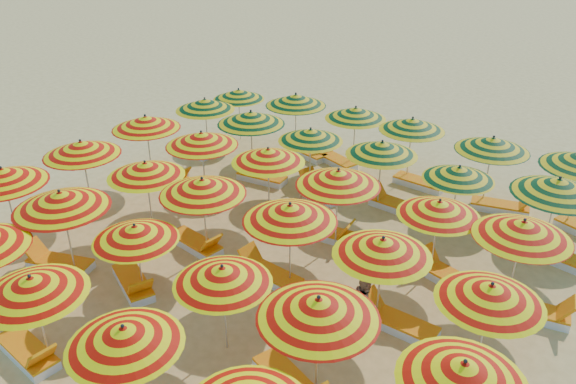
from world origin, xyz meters
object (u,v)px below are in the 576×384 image
Objects in this scene: lounger_6 at (77,204)px; lounger_19 at (562,258)px; umbrella_19 at (202,139)px; lounger_18 at (395,205)px; lounger_12 at (324,232)px; lounger_23 at (501,206)px; umbrella_12 at (81,148)px; lounger_20 at (306,152)px; umbrella_3 at (124,336)px; umbrella_27 at (382,148)px; umbrella_22 at (439,208)px; umbrella_30 at (239,94)px; umbrella_13 at (146,169)px; lounger_3 at (59,263)px; beachgoer_b at (365,302)px; umbrella_17 at (491,294)px; umbrella_23 at (523,229)px; lounger_9 at (398,323)px; umbrella_21 at (338,178)px; lounger_0 at (28,352)px; lounger_22 at (420,183)px; umbrella_24 at (205,104)px; umbrella_15 at (290,213)px; umbrella_33 at (412,124)px; umbrella_29 at (558,187)px; lounger_14 at (532,311)px; lounger_5 at (290,382)px; umbrella_16 at (383,247)px; umbrella_8 at (135,233)px; umbrella_7 at (61,200)px; lounger_7 at (196,244)px; umbrella_18 at (146,122)px; umbrella_25 at (251,118)px; umbrella_9 at (222,275)px; umbrella_34 at (493,144)px; umbrella_6 at (3,176)px; umbrella_11 at (463,372)px; umbrella_32 at (356,113)px; umbrella_26 at (311,135)px; umbrella_2 at (32,286)px; umbrella_10 at (318,308)px; lounger_13 at (448,277)px; lounger_17 at (320,191)px; lounger_11 at (191,193)px; umbrella_14 at (202,187)px; lounger_4 at (134,283)px.

lounger_6 is 0.96× the size of lounger_19.
lounger_18 is (5.28, 2.86, -1.93)m from umbrella_19.
lounger_12 is 0.98× the size of lounger_23.
umbrella_12 reaches higher than lounger_20.
umbrella_3 is 0.99× the size of umbrella_27.
umbrella_30 is (-9.87, 4.43, -0.03)m from umbrella_22.
umbrella_13 is 3.31m from lounger_3.
umbrella_19 is at bearing 44.78° from beachgoer_b.
umbrella_17 is 1.25× the size of lounger_19.
umbrella_23 is 3.46m from lounger_9.
umbrella_21 reaches higher than lounger_0.
umbrella_24 is at bearing -161.53° from lounger_22.
umbrella_33 is at bearing 90.98° from umbrella_15.
lounger_14 is at bearing -81.77° from umbrella_29.
umbrella_19 reaches higher than beachgoer_b.
lounger_5 is (1.92, -7.61, -1.86)m from umbrella_27.
umbrella_13 is 0.99× the size of umbrella_16.
lounger_12 is at bearing 66.57° from umbrella_8.
lounger_5 is (6.67, -0.02, -2.00)m from umbrella_7.
lounger_3 is at bearing -122.11° from lounger_7.
umbrella_25 is (2.62, 2.25, 0.03)m from umbrella_18.
umbrella_3 reaches higher than lounger_12.
umbrella_17 is at bearing 27.42° from umbrella_9.
umbrella_34 is 12.85m from lounger_6.
lounger_5 is 1.01× the size of lounger_14.
umbrella_6 reaches higher than lounger_9.
umbrella_22 is at bearing -110.77° from lounger_23.
umbrella_11 is 0.94× the size of umbrella_22.
beachgoer_b is at bearing -34.97° from umbrella_25.
umbrella_32 is 1.51× the size of lounger_12.
umbrella_3 reaches higher than lounger_0.
umbrella_16 reaches higher than umbrella_11.
lounger_0 is (-0.84, -12.43, -1.84)m from umbrella_32.
umbrella_26 is at bearing 57.18° from umbrella_6.
umbrella_19 is 0.97× the size of umbrella_21.
umbrella_2 is 5.50m from umbrella_10.
umbrella_21 is 5.58m from lounger_14.
lounger_14 is at bearing -34.20° from umbrella_32.
lounger_13 is 3.83m from lounger_18.
lounger_14 is at bearing 21.45° from umbrella_6.
umbrella_26 reaches higher than lounger_22.
umbrella_21 reaches higher than umbrella_17.
lounger_5 is at bearing -46.83° from umbrella_30.
lounger_17 is (-6.68, 4.77, -1.78)m from umbrella_17.
umbrella_9 is at bearing -29.68° from lounger_11.
umbrella_6 is 10.71m from lounger_9.
umbrella_14 is 2.91m from lounger_4.
umbrella_13 is 1.02× the size of umbrella_15.
umbrella_29 reaches higher than lounger_22.
umbrella_14 is 0.94× the size of umbrella_25.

